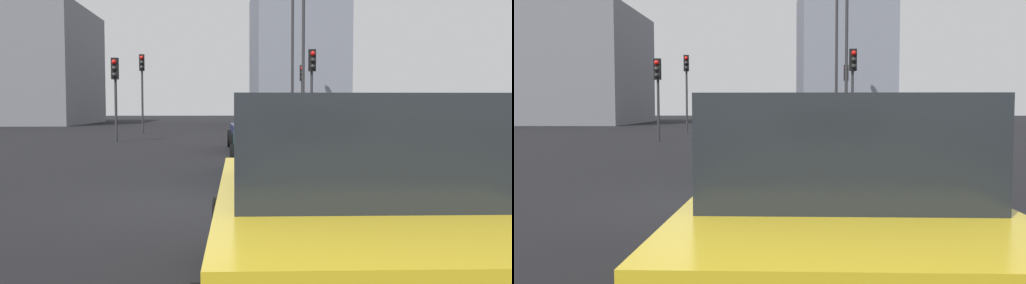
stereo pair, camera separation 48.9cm
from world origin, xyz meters
TOP-DOWN VIEW (x-y plane):
  - ground_plane at (0.00, 0.00)m, footprint 160.00×160.00m
  - car_navy_left_lead at (10.59, -1.80)m, footprint 4.49×2.20m
  - car_teal_left_second at (2.83, -1.85)m, footprint 4.52×2.20m
  - car_yellow_left_third at (-4.79, -1.57)m, footprint 4.35×2.16m
  - traffic_light_near_left at (14.18, -4.23)m, footprint 0.32×0.30m
  - traffic_light_near_right at (22.08, 3.96)m, footprint 0.32×0.29m
  - traffic_light_far_left at (23.21, -5.04)m, footprint 0.33×0.30m
  - traffic_light_far_right at (14.86, 4.00)m, footprint 0.32×0.30m
  - street_lamp_kerbside at (23.51, -4.51)m, footprint 0.56×0.36m
  - street_lamp_far at (20.09, -4.67)m, footprint 0.56×0.36m
  - building_facade_left at (35.98, -6.00)m, footprint 15.38×6.34m
  - building_facade_center at (40.02, 16.00)m, footprint 13.57×9.44m

SIDE VIEW (x-z plane):
  - ground_plane at x=0.00m, z-range -0.20..0.00m
  - car_navy_left_lead at x=10.59m, z-range -0.02..1.44m
  - car_teal_left_second at x=2.83m, z-range -0.02..1.49m
  - car_yellow_left_third at x=-4.79m, z-range -0.03..1.57m
  - traffic_light_far_right at x=14.86m, z-range 0.79..4.34m
  - traffic_light_near_left at x=14.18m, z-range 0.86..4.73m
  - traffic_light_far_left at x=23.21m, z-range 0.86..4.74m
  - traffic_light_near_right at x=22.08m, z-range 0.94..5.30m
  - building_facade_center at x=40.02m, z-range 0.00..9.87m
  - street_lamp_far at x=20.09m, z-range 0.68..9.74m
  - street_lamp_kerbside at x=23.51m, z-range 0.68..9.79m
  - building_facade_left at x=35.98m, z-range 0.00..11.08m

